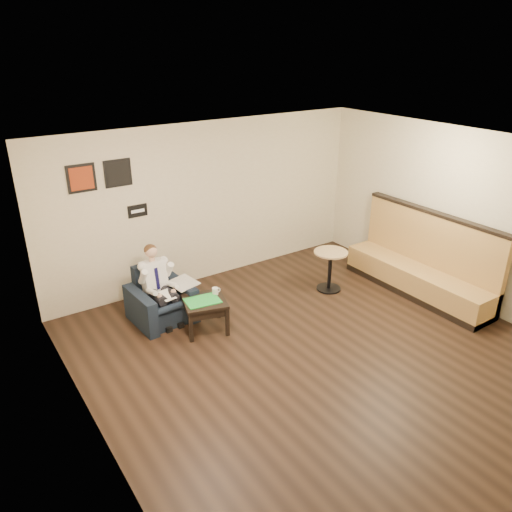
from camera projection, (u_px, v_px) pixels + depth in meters
ground at (317, 353)px, 6.96m from camera, size 6.00×6.00×0.00m
wall_back at (209, 203)px, 8.68m from camera, size 6.00×0.02×2.80m
wall_left at (89, 332)px, 4.86m from camera, size 0.02×6.00×2.80m
wall_right at (465, 218)px, 7.94m from camera, size 0.02×6.00×2.80m
ceiling at (329, 153)px, 5.84m from camera, size 6.00×6.00×0.02m
seating_sign at (138, 211)px, 7.96m from camera, size 0.32×0.02×0.20m
art_print_left at (81, 178)px, 7.29m from camera, size 0.42×0.03×0.42m
art_print_right at (118, 173)px, 7.57m from camera, size 0.42×0.03×0.42m
armchair at (161, 296)px, 7.62m from camera, size 0.91×0.91×0.83m
seated_man at (164, 289)px, 7.48m from camera, size 0.59×0.85×1.14m
lap_papers at (167, 295)px, 7.44m from camera, size 0.22×0.29×0.01m
newspaper at (183, 283)px, 7.69m from camera, size 0.41×0.49×0.01m
side_table at (205, 315)px, 7.43m from camera, size 0.75×0.75×0.49m
green_folder at (203, 301)px, 7.30m from camera, size 0.54×0.42×0.01m
coffee_mug at (215, 291)px, 7.49m from camera, size 0.11×0.11×0.10m
smartphone at (205, 294)px, 7.50m from camera, size 0.17×0.14×0.01m
banquette at (420, 255)px, 8.35m from camera, size 0.65×2.72×1.39m
cafe_table at (330, 271)px, 8.59m from camera, size 0.74×0.74×0.72m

